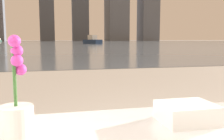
{
  "coord_description": "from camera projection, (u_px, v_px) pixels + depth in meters",
  "views": [
    {
      "loc": [
        -0.68,
        -0.08,
        0.88
      ],
      "look_at": [
        -0.14,
        2.2,
        0.59
      ],
      "focal_mm": 40.0,
      "sensor_mm": 36.0,
      "label": 1
    }
  ],
  "objects": [
    {
      "name": "potted_orchid",
      "position": [
        17.0,
        111.0,
        0.89
      ],
      "size": [
        0.12,
        0.12,
        0.36
      ],
      "color": "silver",
      "rests_on": "bathtub"
    },
    {
      "name": "towel_stack",
      "position": [
        187.0,
        113.0,
        1.05
      ],
      "size": [
        0.23,
        0.19,
        0.08
      ],
      "color": "white",
      "rests_on": "bathtub"
    },
    {
      "name": "harbor_water",
      "position": [
        56.0,
        43.0,
        60.23
      ],
      "size": [
        180.0,
        110.0,
        0.01
      ],
      "color": "slate",
      "rests_on": "ground_plane"
    },
    {
      "name": "harbor_boat_1",
      "position": [
        92.0,
        41.0,
        45.69
      ],
      "size": [
        3.15,
        4.48,
        1.6
      ],
      "color": "navy",
      "rests_on": "harbor_water"
    }
  ]
}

